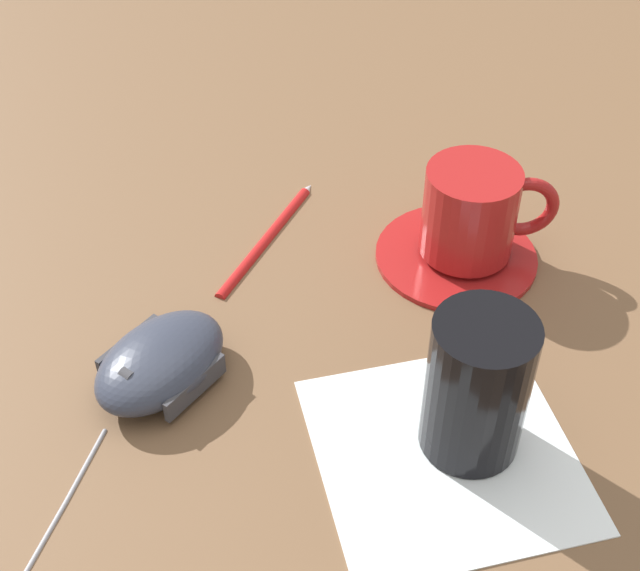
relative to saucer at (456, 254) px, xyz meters
name	(u,v)px	position (x,y,z in m)	size (l,w,h in m)	color
ground_plane	(381,350)	(-0.11, 0.05, 0.00)	(3.00, 3.00, 0.00)	brown
saucer	(456,254)	(0.00, 0.00, 0.00)	(0.13, 0.13, 0.01)	maroon
coffee_cup	(473,211)	(0.00, -0.01, 0.04)	(0.07, 0.10, 0.07)	maroon
computer_mouse	(160,362)	(-0.17, 0.19, 0.01)	(0.12, 0.11, 0.04)	#2D3342
napkin_under_glass	(445,453)	(-0.19, -0.01, 0.00)	(0.16, 0.16, 0.00)	white
drinking_glass	(477,387)	(-0.18, -0.02, 0.05)	(0.06, 0.06, 0.10)	black
pen	(268,234)	(0.00, 0.15, 0.00)	(0.16, 0.05, 0.01)	#B21919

